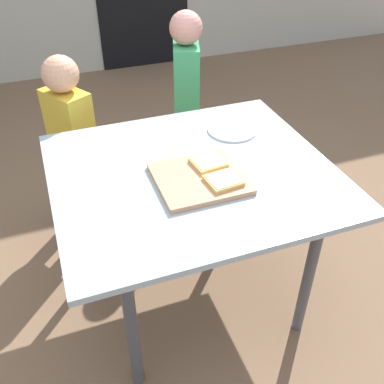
% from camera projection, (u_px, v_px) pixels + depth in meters
% --- Properties ---
extents(ground_plane, '(16.00, 16.00, 0.00)m').
position_uv_depth(ground_plane, '(192.00, 289.00, 2.17)').
color(ground_plane, brown).
extents(dining_table, '(1.11, 0.99, 0.71)m').
position_uv_depth(dining_table, '(193.00, 186.00, 1.78)').
color(dining_table, '#9FB0B8').
rests_on(dining_table, ground).
extents(cutting_board, '(0.33, 0.31, 0.02)m').
position_uv_depth(cutting_board, '(198.00, 179.00, 1.67)').
color(cutting_board, tan).
rests_on(cutting_board, dining_table).
extents(pizza_slice_near_right, '(0.13, 0.13, 0.02)m').
position_uv_depth(pizza_slice_near_right, '(223.00, 180.00, 1.63)').
color(pizza_slice_near_right, '#DDB460').
rests_on(pizza_slice_near_right, cutting_board).
extents(pizza_slice_far_right, '(0.14, 0.13, 0.02)m').
position_uv_depth(pizza_slice_far_right, '(208.00, 163.00, 1.73)').
color(pizza_slice_far_right, '#DDB460').
rests_on(pizza_slice_far_right, cutting_board).
extents(plate_white_right, '(0.23, 0.23, 0.01)m').
position_uv_depth(plate_white_right, '(232.00, 130.00, 1.99)').
color(plate_white_right, white).
rests_on(plate_white_right, dining_table).
extents(child_left, '(0.24, 0.28, 0.99)m').
position_uv_depth(child_left, '(72.00, 136.00, 2.24)').
color(child_left, '#494B6B').
rests_on(child_left, ground).
extents(child_right, '(0.21, 0.27, 1.09)m').
position_uv_depth(child_right, '(186.00, 93.00, 2.51)').
color(child_right, navy).
rests_on(child_right, ground).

